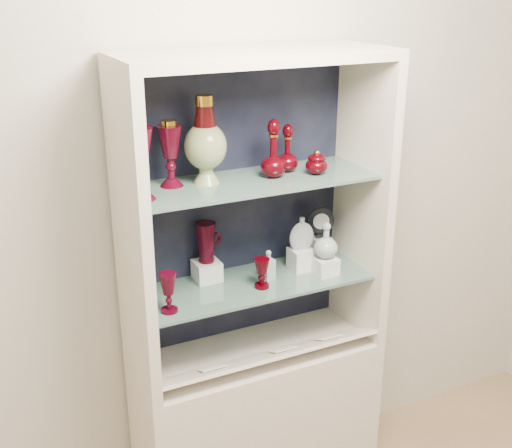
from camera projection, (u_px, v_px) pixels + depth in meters
name	position (u px, v px, depth m)	size (l,w,h in m)	color
wall_back	(232.00, 183.00, 2.58)	(3.50, 0.02, 2.80)	beige
cabinet_base	(256.00, 425.00, 2.76)	(1.00, 0.40, 0.75)	beige
cabinet_back_panel	(235.00, 203.00, 2.58)	(0.98, 0.02, 1.15)	black
cabinet_side_left	(132.00, 239.00, 2.22)	(0.04, 0.40, 1.15)	beige
cabinet_side_right	(362.00, 200.00, 2.61)	(0.04, 0.40, 1.15)	beige
cabinet_top_cap	(256.00, 56.00, 2.21)	(1.00, 0.40, 0.04)	beige
shelf_lower	(254.00, 283.00, 2.54)	(0.92, 0.34, 0.01)	slate
shelf_upper	(254.00, 181.00, 2.39)	(0.92, 0.34, 0.01)	slate
label_ledge	(268.00, 356.00, 2.52)	(0.92, 0.18, 0.01)	beige
label_card_0	(328.00, 337.00, 2.63)	(0.10, 0.07, 0.00)	white
label_card_1	(283.00, 349.00, 2.54)	(0.10, 0.07, 0.00)	white
label_card_2	(213.00, 368.00, 2.42)	(0.10, 0.07, 0.00)	white
pedestal_lamp_left	(139.00, 161.00, 2.12)	(0.10, 0.10, 0.27)	#3F0414
pedestal_lamp_right	(170.00, 154.00, 2.27)	(0.09, 0.09, 0.24)	#3F0414
enamel_urn	(205.00, 140.00, 2.29)	(0.16, 0.16, 0.32)	#0A4012
ruby_decanter_a	(273.00, 145.00, 2.37)	(0.10, 0.10, 0.25)	#470008
ruby_decanter_b	(288.00, 147.00, 2.45)	(0.08, 0.08, 0.20)	#470008
lidded_bowl	(317.00, 162.00, 2.44)	(0.09, 0.09, 0.10)	#470008
cobalt_goblet	(141.00, 278.00, 2.36)	(0.07, 0.07, 0.17)	#000B38
ruby_goblet_tall	(168.00, 293.00, 2.28)	(0.06, 0.06, 0.15)	#3F0414
ruby_goblet_small	(262.00, 273.00, 2.46)	(0.06, 0.06, 0.12)	#470008
riser_ruby_pitcher	(207.00, 271.00, 2.53)	(0.10, 0.10, 0.08)	silver
ruby_pitcher	(206.00, 242.00, 2.49)	(0.12, 0.08, 0.16)	#3F0414
clear_square_bottle	(268.00, 265.00, 2.53)	(0.04, 0.04, 0.12)	#93A5A8
riser_flat_flask	(301.00, 259.00, 2.63)	(0.09, 0.09, 0.09)	silver
flat_flask	(302.00, 233.00, 2.58)	(0.10, 0.04, 0.14)	#A1A6B5
riser_clear_round_decanter	(325.00, 266.00, 2.59)	(0.09, 0.09, 0.07)	silver
clear_round_decanter	(326.00, 241.00, 2.55)	(0.10, 0.10, 0.14)	#93A5A8
riser_cameo_medallion	(320.00, 248.00, 2.72)	(0.08, 0.08, 0.10)	silver
cameo_medallion	(321.00, 222.00, 2.68)	(0.11, 0.04, 0.13)	black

